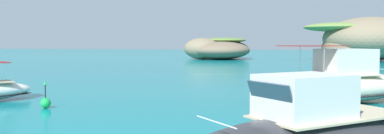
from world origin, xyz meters
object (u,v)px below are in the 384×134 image
at_px(islet_large, 364,42).
at_px(channel_buoy, 46,102).
at_px(islet_small, 218,49).
at_px(motorboat_cream, 338,85).
at_px(motorboat_charcoal, 313,134).

relative_size(islet_large, channel_buoy, 17.08).
bearing_deg(islet_small, motorboat_cream, -72.82).
height_order(islet_large, channel_buoy, islet_large).
bearing_deg(motorboat_cream, motorboat_charcoal, -98.32).
bearing_deg(channel_buoy, motorboat_cream, 21.53).
height_order(islet_small, motorboat_cream, islet_small).
height_order(motorboat_cream, motorboat_charcoal, motorboat_cream).
bearing_deg(islet_large, islet_small, 179.03).
bearing_deg(motorboat_cream, islet_small, 107.18).
height_order(islet_large, islet_small, islet_large).
distance_m(islet_large, motorboat_charcoal, 75.74).
bearing_deg(islet_small, motorboat_charcoal, -76.98).
height_order(islet_small, motorboat_charcoal, islet_small).
distance_m(islet_large, motorboat_cream, 62.75).
bearing_deg(motorboat_cream, islet_large, 80.20).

